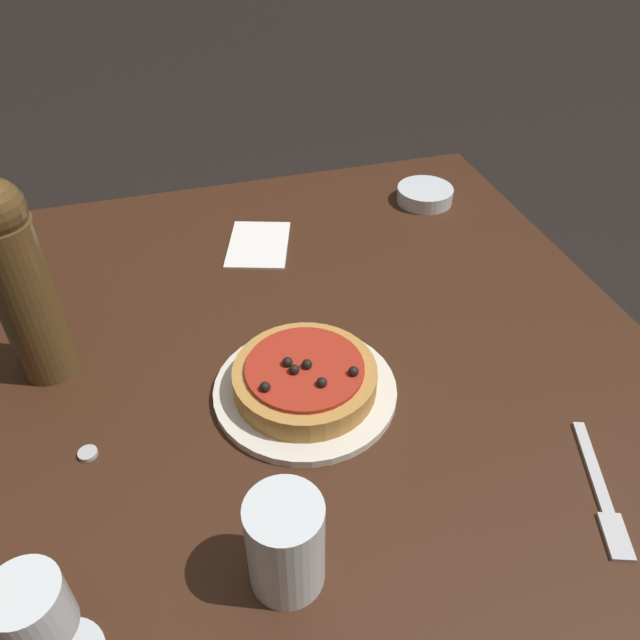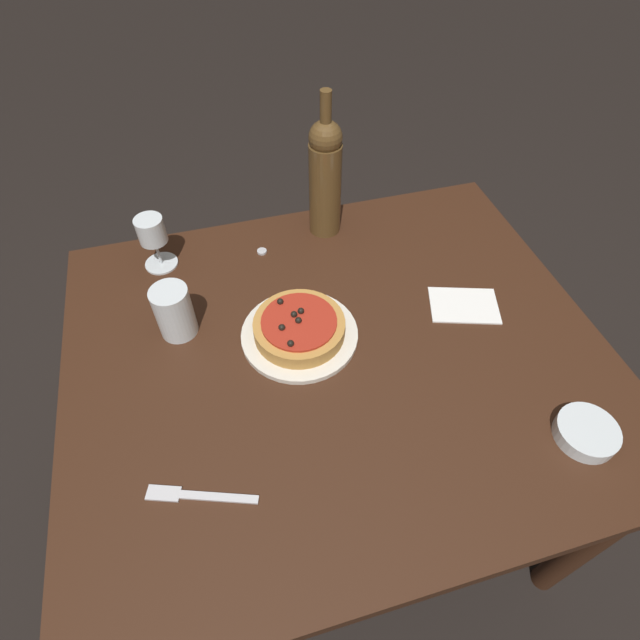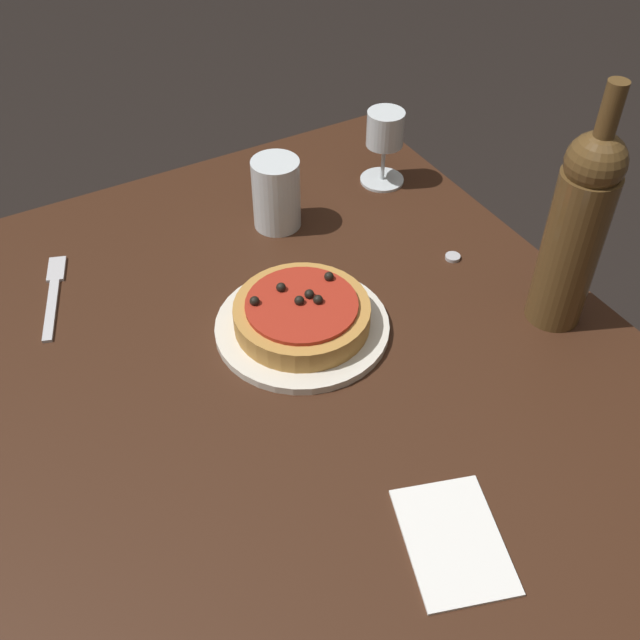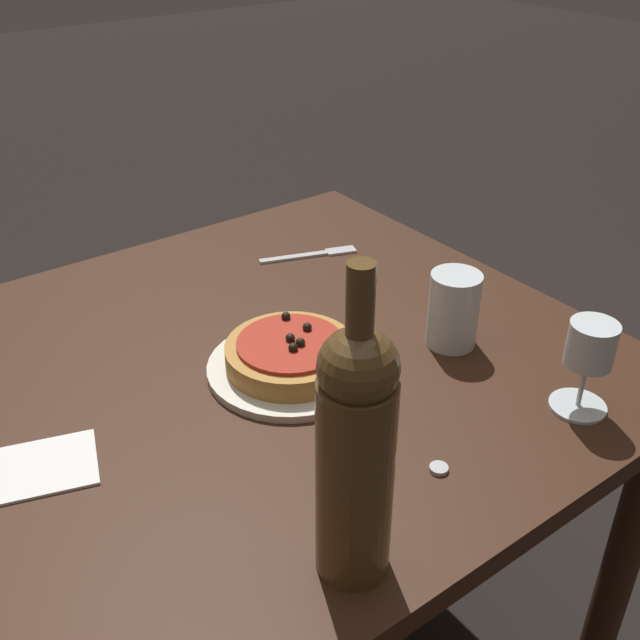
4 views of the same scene
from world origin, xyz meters
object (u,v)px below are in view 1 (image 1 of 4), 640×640
wine_glass (35,615)px  water_cup (286,544)px  fork (602,495)px  pizza (305,377)px  wine_bottle (19,278)px  bottle_cap (88,453)px  dinner_plate (305,390)px  side_bowl (425,195)px  dining_table (330,396)px

wine_glass → water_cup: size_ratio=1.13×
wine_glass → fork: (0.01, -0.60, -0.09)m
pizza → wine_bottle: 0.39m
pizza → bottle_cap: bearing=95.1°
dinner_plate → wine_glass: bearing=131.0°
dinner_plate → side_bowl: 0.58m
wine_glass → fork: bearing=-88.7°
dinner_plate → wine_bottle: 0.40m
dining_table → water_cup: bearing=155.5°
dining_table → wine_glass: 0.53m
dinner_plate → wine_glass: size_ratio=1.83×
side_bowl → fork: bearing=173.5°
wine_bottle → pizza: bearing=-114.4°
dining_table → pizza: bearing=140.2°
water_cup → wine_bottle: bearing=32.1°
pizza → wine_glass: wine_glass is taller
bottle_cap → side_bowl: bearing=-54.4°
pizza → wine_bottle: (0.15, 0.33, 0.13)m
dinner_plate → wine_bottle: size_ratio=0.69×
dinner_plate → pizza: (-0.00, 0.00, 0.03)m
bottle_cap → pizza: bearing=-84.9°
dining_table → dinner_plate: dinner_plate is taller
wine_bottle → bottle_cap: wine_bottle is taller
wine_bottle → side_bowl: (0.29, -0.70, -0.14)m
water_cup → side_bowl: size_ratio=1.08×
dining_table → wine_glass: bearing=132.7°
wine_bottle → bottle_cap: (-0.18, -0.05, -0.15)m
dining_table → fork: 0.41m
wine_bottle → fork: (-0.41, -0.63, -0.15)m
water_cup → fork: size_ratio=0.65×
bottle_cap → wine_glass: bearing=174.5°
pizza → fork: size_ratio=1.04×
water_cup → side_bowl: (0.69, -0.46, -0.05)m
side_bowl → wine_glass: bearing=136.4°
dinner_plate → bottle_cap: dinner_plate is taller
wine_bottle → bottle_cap: 0.24m
dining_table → pizza: pizza is taller
fork → dining_table: bearing=-124.8°
dining_table → bottle_cap: (-0.09, 0.34, 0.10)m
dining_table → water_cup: size_ratio=9.29×
wine_glass → wine_bottle: bearing=3.4°
dining_table → dinner_plate: 0.13m
water_cup → dining_table: bearing=-24.5°
side_bowl → bottle_cap: 0.81m
wine_glass → wine_bottle: 0.43m
wine_glass → dining_table: bearing=-47.3°
fork → wine_glass: bearing=-69.1°
water_cup → side_bowl: bearing=-33.4°
side_bowl → fork: (-0.70, 0.08, -0.01)m
wine_bottle → side_bowl: 0.78m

